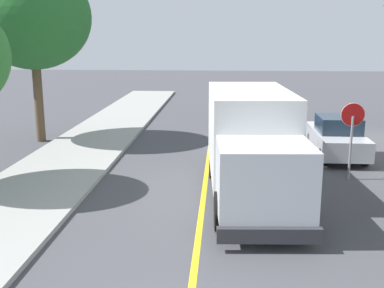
{
  "coord_description": "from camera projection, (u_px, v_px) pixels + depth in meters",
  "views": [
    {
      "loc": [
        0.56,
        -6.0,
        4.85
      ],
      "look_at": [
        -0.43,
        8.79,
        1.4
      ],
      "focal_mm": 43.95,
      "sensor_mm": 36.0,
      "label": 1
    }
  ],
  "objects": [
    {
      "name": "centre_line_yellow",
      "position": [
        206.0,
        175.0,
        16.68
      ],
      "size": [
        0.16,
        56.0,
        0.01
      ],
      "primitive_type": "cube",
      "color": "gold",
      "rests_on": "ground"
    },
    {
      "name": "box_truck",
      "position": [
        251.0,
        140.0,
        14.09
      ],
      "size": [
        2.82,
        7.31,
        3.2
      ],
      "color": "silver",
      "rests_on": "ground"
    },
    {
      "name": "parked_car_near",
      "position": [
        250.0,
        130.0,
        20.55
      ],
      "size": [
        1.82,
        4.41,
        1.67
      ],
      "color": "silver",
      "rests_on": "ground"
    },
    {
      "name": "parked_car_mid",
      "position": [
        254.0,
        106.0,
        27.63
      ],
      "size": [
        1.89,
        4.44,
        1.67
      ],
      "color": "#2D4793",
      "rests_on": "ground"
    },
    {
      "name": "parked_van_across",
      "position": [
        337.0,
        137.0,
        19.09
      ],
      "size": [
        1.85,
        4.42,
        1.67
      ],
      "color": "#B7B7BC",
      "rests_on": "ground"
    },
    {
      "name": "stop_sign",
      "position": [
        352.0,
        126.0,
        15.76
      ],
      "size": [
        0.8,
        0.1,
        2.65
      ],
      "color": "gray",
      "rests_on": "ground"
    },
    {
      "name": "street_tree_down_block",
      "position": [
        32.0,
        17.0,
        20.71
      ],
      "size": [
        5.14,
        5.14,
        7.95
      ],
      "color": "brown",
      "rests_on": "ground"
    }
  ]
}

